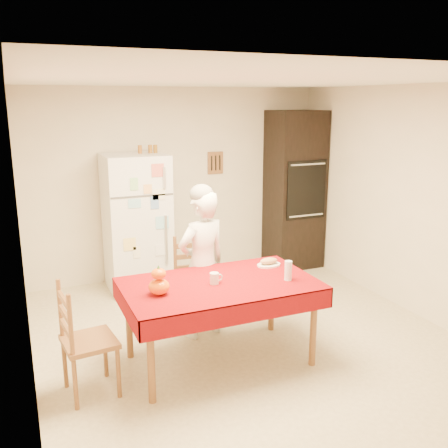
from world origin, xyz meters
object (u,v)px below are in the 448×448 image
pumpkin_lower (159,287)px  bread_plate (269,265)px  coffee_mug (214,278)px  wine_glass (288,270)px  chair_far (194,278)px  chair_left (81,337)px  seated_woman (202,265)px  oven_cabinet (295,190)px  dining_table (220,290)px  refrigerator (137,223)px

pumpkin_lower → bread_plate: pumpkin_lower is taller
pumpkin_lower → bread_plate: 1.22m
coffee_mug → wine_glass: 0.67m
chair_far → coffee_mug: chair_far is taller
coffee_mug → wine_glass: size_ratio=0.57×
chair_left → seated_woman: bearing=-70.0°
coffee_mug → seated_woman: bearing=79.7°
bread_plate → oven_cabinet: bearing=53.4°
oven_cabinet → pumpkin_lower: bearing=-139.6°
chair_far → coffee_mug: 0.92m
dining_table → seated_woman: 0.57m
seated_woman → coffee_mug: size_ratio=14.94×
pumpkin_lower → wine_glass: size_ratio=1.01×
dining_table → seated_woman: (0.05, 0.56, 0.05)m
oven_cabinet → pumpkin_lower: 3.44m
chair_left → coffee_mug: chair_left is taller
refrigerator → chair_left: refrigerator is taller
dining_table → pumpkin_lower: (-0.57, -0.06, 0.14)m
refrigerator → chair_far: 1.35m
dining_table → pumpkin_lower: pumpkin_lower is taller
seated_woman → bread_plate: size_ratio=6.23×
seated_woman → wine_glass: size_ratio=8.49×
chair_far → seated_woman: size_ratio=0.64×
chair_far → bread_plate: size_ratio=3.96×
seated_woman → wine_glass: seated_woman is taller
refrigerator → pumpkin_lower: bearing=-98.7°
bread_plate → pumpkin_lower: bearing=-166.0°
chair_left → wine_glass: chair_left is taller
coffee_mug → refrigerator: bearing=94.8°
chair_far → coffee_mug: bearing=-90.8°
coffee_mug → pumpkin_lower: 0.51m
chair_left → bread_plate: chair_left is taller
refrigerator → chair_left: bearing=-114.3°
chair_left → wine_glass: size_ratio=5.40×
wine_glass → bread_plate: (0.03, 0.41, -0.08)m
oven_cabinet → chair_far: (-1.98, -1.32, -0.59)m
chair_far → coffee_mug: size_ratio=9.50×
refrigerator → oven_cabinet: (2.28, 0.05, 0.25)m
oven_cabinet → chair_far: size_ratio=2.32×
oven_cabinet → chair_left: bearing=-145.6°
seated_woman → bread_plate: bearing=135.4°
pumpkin_lower → dining_table: bearing=5.8°
chair_far → bread_plate: (0.55, -0.61, 0.26)m
oven_cabinet → pumpkin_lower: (-2.61, -2.23, -0.27)m
chair_left → pumpkin_lower: bearing=-95.7°
chair_far → pumpkin_lower: chair_far is taller
refrigerator → seated_woman: bearing=-79.7°
chair_left → coffee_mug: (1.16, 0.06, 0.30)m
wine_glass → seated_woman: bearing=126.2°
chair_far → wine_glass: chair_far is taller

